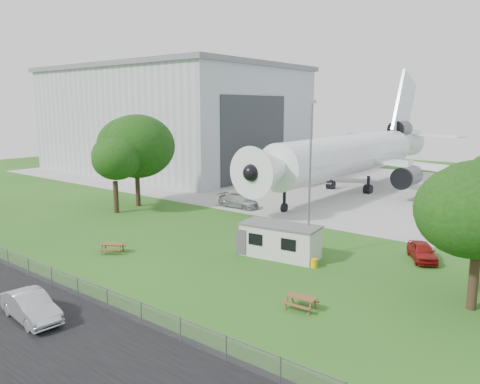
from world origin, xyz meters
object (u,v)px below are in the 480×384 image
Objects in this scene: picnic_east at (301,309)px; car_centre_sedan at (31,307)px; picnic_west at (113,253)px; hangar at (173,119)px; site_cabin at (280,241)px; airliner at (353,153)px.

car_centre_sedan is at bearing -140.36° from picnic_east.
car_centre_sedan is at bearing -89.46° from picnic_west.
picnic_west is at bearing 176.70° from picnic_east.
picnic_east is at bearing -40.82° from car_centre_sedan.
hangar is 9.15× the size of car_centre_sedan.
site_cabin is at bearing -9.27° from car_centre_sedan.
airliner is (35.97, -0.14, -4.14)m from hangar.
picnic_west is at bearing -94.04° from airliner.
picnic_west is 17.45m from picnic_east.
hangar is at bearing 145.00° from site_cabin.
picnic_east is at bearing -31.00° from picnic_west.
picnic_east is (50.70, -38.40, -9.41)m from hangar.
hangar reaches higher than picnic_east.
site_cabin is 1.47× the size of car_centre_sedan.
picnic_west is at bearing -145.84° from site_cabin.
hangar reaches higher than airliner.
site_cabin reaches higher than picnic_west.
hangar reaches higher than car_centre_sedan.
car_centre_sedan is (3.78, -48.76, -4.50)m from airliner.
car_centre_sedan is at bearing -85.57° from airliner.
picnic_east is at bearing -37.14° from hangar.
hangar reaches higher than site_cabin.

